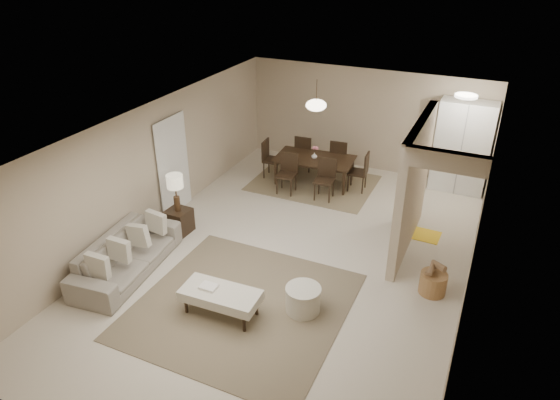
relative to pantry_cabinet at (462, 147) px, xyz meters
The scene contains 22 objects.
floor 4.88m from the pantry_cabinet, 119.52° to the right, with size 9.00×9.00×0.00m, color beige.
ceiling 4.98m from the pantry_cabinet, 119.52° to the right, with size 9.00×9.00×0.00m, color white.
back_wall 2.38m from the pantry_cabinet, behind, with size 6.00×6.00×0.00m, color tan.
left_wall 6.77m from the pantry_cabinet, 142.20° to the right, with size 9.00×9.00×0.00m, color tan.
right_wall 4.21m from the pantry_cabinet, 81.10° to the right, with size 9.00×9.00×0.00m, color tan.
partition 2.96m from the pantry_cabinet, 100.74° to the right, with size 0.15×2.50×2.50m, color tan.
doorway 6.40m from the pantry_cabinet, 146.29° to the right, with size 0.04×0.90×2.04m, color black.
pantry_cabinet is the anchor object (origin of this frame).
flush_light 1.70m from the pantry_cabinet, 93.01° to the right, with size 0.44×0.44×0.05m, color white.
living_rug 6.38m from the pantry_cabinet, 113.77° to the right, with size 3.20×3.20×0.01m, color brown.
sofa 7.53m from the pantry_cabinet, 129.81° to the right, with size 0.90×2.29×0.67m, color gray.
ottoman_bench 6.68m from the pantry_cabinet, 114.31° to the right, with size 1.25×0.61×0.44m.
side_table 6.44m from the pantry_cabinet, 138.02° to the right, with size 0.44×0.44×0.49m, color black.
table_lamp 6.39m from the pantry_cabinet, 138.02° to the right, with size 0.32×0.32×0.76m.
round_pouf 5.76m from the pantry_cabinet, 106.40° to the right, with size 0.56×0.56×0.44m, color beige.
wicker_basket 4.24m from the pantry_cabinet, 87.78° to the right, with size 0.44×0.44×0.37m, color #96673C.
dining_rug 3.47m from the pantry_cabinet, 160.70° to the right, with size 2.80×2.10×0.01m, color #857453.
dining_table 3.39m from the pantry_cabinet, 160.70° to the right, with size 1.82×1.01×0.64m, color black.
dining_chairs 3.36m from the pantry_cabinet, 160.70° to the right, with size 2.52×1.90×0.93m.
vase 3.33m from the pantry_cabinet, 160.70° to the right, with size 0.14×0.14×0.14m, color white.
yellow_mat 2.63m from the pantry_cabinet, 99.38° to the right, with size 0.84×0.51×0.01m, color yellow.
pendant_light 3.42m from the pantry_cabinet, 160.70° to the right, with size 0.46×0.46×0.71m.
Camera 1 is at (2.97, -7.05, 5.23)m, focal length 32.00 mm.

